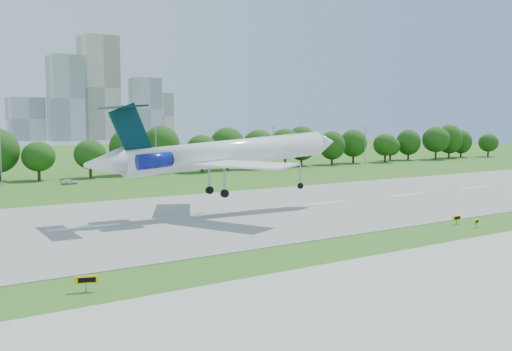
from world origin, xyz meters
The scene contains 11 objects.
ground centered at (0.00, 0.00, 0.00)m, with size 600.00×600.00×0.00m, color #34671B.
runway centered at (0.00, 25.00, 0.04)m, with size 400.00×45.00×0.08m, color gray.
taxiway centered at (0.00, -18.00, 0.04)m, with size 400.00×23.00×0.08m, color #ADADA8.
tree_line centered at (0.00, 92.00, 6.19)m, with size 288.40×8.40×10.40m.
light_poles centered at (-2.50, 82.00, 6.34)m, with size 175.90×0.25×12.19m.
skyline centered at (100.16, 390.61, 30.46)m, with size 127.00×52.00×80.00m.
airliner centered at (-0.36, 25.07, 8.96)m, with size 41.11×29.91×13.31m.
taxi_sign_left centered at (-28.16, -2.59, 0.95)m, with size 1.79×0.80×1.28m.
taxi_sign_centre centered at (21.64, 0.33, 0.85)m, with size 1.66×0.33×1.16m.
taxi_sign_right centered at (21.83, -2.53, 0.79)m, with size 1.50×0.62×1.07m.
service_vehicle_b centered at (-7.06, 78.30, 0.62)m, with size 1.46×3.63×1.24m, color silver.
Camera 1 is at (-41.34, -46.69, 13.33)m, focal length 40.00 mm.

